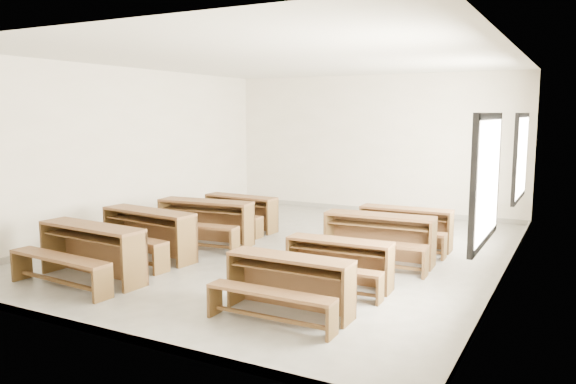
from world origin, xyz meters
The scene contains 9 objects.
room centered at (0.09, 0.00, 2.14)m, with size 8.50×8.50×3.20m.
desk_set_0 centered at (-1.61, -2.88, 0.46)m, with size 1.80×1.03×0.78m.
desk_set_1 centered at (-1.74, -1.58, 0.46)m, with size 1.83×1.09×0.78m.
desk_set_2 centered at (-1.52, -0.32, 0.46)m, with size 1.83×1.09×0.78m.
desk_set_3 centered at (-1.62, 0.98, 0.40)m, with size 1.58×0.89×0.69m.
desk_set_4 centered at (1.46, -2.75, 0.40)m, with size 1.52×0.79×0.68m.
desk_set_5 centered at (1.57, -1.54, 0.38)m, with size 1.46×0.80×0.65m.
desk_set_6 centered at (1.64, -0.11, 0.45)m, with size 1.75×0.97×0.77m.
desk_set_7 centered at (1.74, 1.02, 0.41)m, with size 1.58×0.85×0.70m.
Camera 1 is at (4.40, -8.30, 2.32)m, focal length 35.00 mm.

